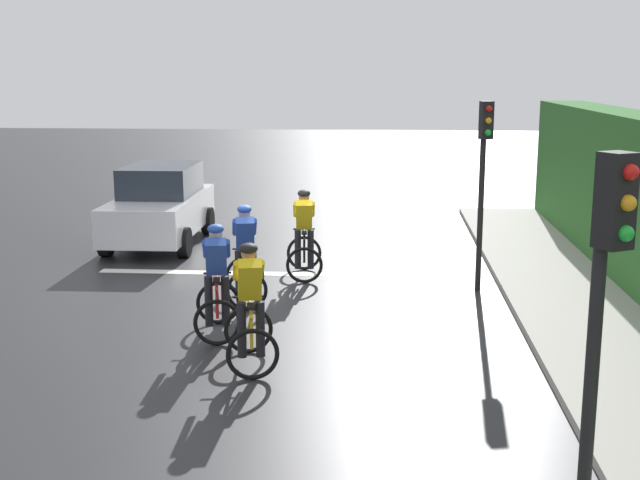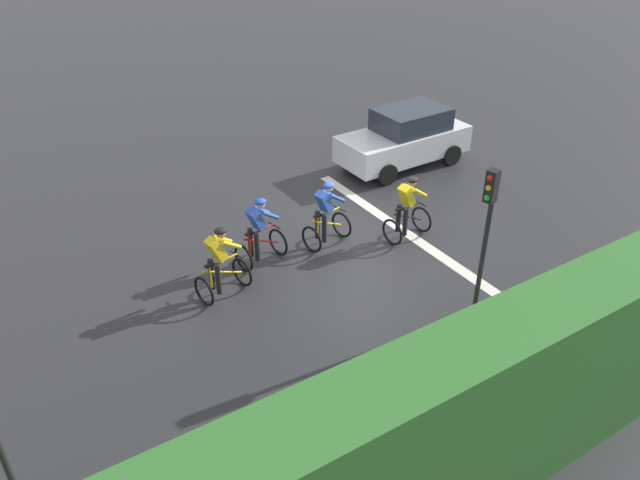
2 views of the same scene
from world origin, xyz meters
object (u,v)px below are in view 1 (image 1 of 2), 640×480
object	(u,v)px
cyclist_mid	(245,257)
cyclist_fourth	(304,236)
cyclist_lead	(250,309)
car_white	(160,206)
traffic_light_near_crossing	(484,167)
traffic_light_far_junction	(602,316)
cyclist_second	(217,283)

from	to	relation	value
cyclist_mid	cyclist_fourth	world-z (taller)	same
cyclist_lead	car_white	bearing A→B (deg)	-66.87
cyclist_lead	traffic_light_near_crossing	xyz separation A→B (m)	(-3.43, -4.07, 1.43)
traffic_light_far_junction	car_white	bearing A→B (deg)	-62.40
cyclist_mid	cyclist_fourth	bearing A→B (deg)	-113.61
cyclist_second	traffic_light_far_junction	xyz separation A→B (m)	(-3.90, 6.02, 1.43)
traffic_light_near_crossing	traffic_light_far_junction	distance (m)	8.80
cyclist_mid	cyclist_lead	bearing A→B (deg)	100.57
cyclist_fourth	traffic_light_far_junction	bearing A→B (deg)	107.14
cyclist_fourth	traffic_light_far_junction	xyz separation A→B (m)	(-2.96, 9.61, 1.43)
cyclist_second	traffic_light_near_crossing	world-z (taller)	traffic_light_near_crossing
cyclist_second	traffic_light_near_crossing	xyz separation A→B (m)	(-4.13, -2.78, 1.43)
traffic_light_near_crossing	traffic_light_far_junction	size ratio (longest dim) A/B	1.00
cyclist_mid	traffic_light_far_junction	world-z (taller)	traffic_light_far_junction
cyclist_second	cyclist_fourth	size ratio (longest dim) A/B	1.00
car_white	traffic_light_far_junction	world-z (taller)	traffic_light_far_junction
cyclist_lead	cyclist_mid	size ratio (longest dim) A/B	1.00
cyclist_lead	cyclist_mid	xyz separation A→B (m)	(0.56, -3.02, 0.00)
cyclist_second	car_white	bearing A→B (deg)	-68.00
cyclist_lead	cyclist_fourth	world-z (taller)	same
cyclist_lead	cyclist_second	xyz separation A→B (m)	(0.70, -1.28, 0.00)
cyclist_second	cyclist_mid	size ratio (longest dim) A/B	1.00
cyclist_lead	car_white	xyz separation A→B (m)	(3.27, -7.66, 0.08)
cyclist_fourth	traffic_light_near_crossing	xyz separation A→B (m)	(-3.19, 0.81, 1.43)
traffic_light_near_crossing	car_white	bearing A→B (deg)	-28.17
cyclist_lead	traffic_light_far_junction	xyz separation A→B (m)	(-3.21, 4.73, 1.43)
cyclist_mid	car_white	xyz separation A→B (m)	(2.71, -4.63, 0.08)
cyclist_fourth	car_white	world-z (taller)	car_white
cyclist_second	car_white	size ratio (longest dim) A/B	0.40
cyclist_lead	traffic_light_near_crossing	size ratio (longest dim) A/B	0.50
cyclist_lead	cyclist_second	distance (m)	1.46
cyclist_lead	car_white	distance (m)	8.33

